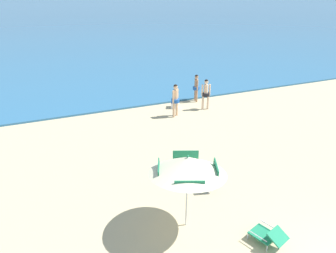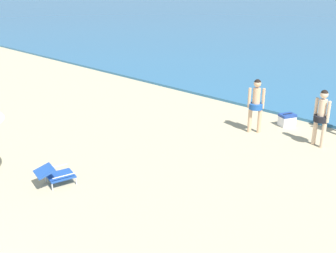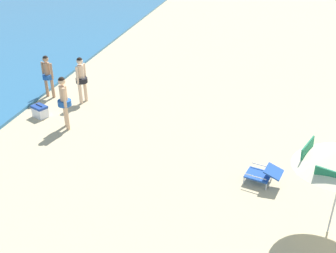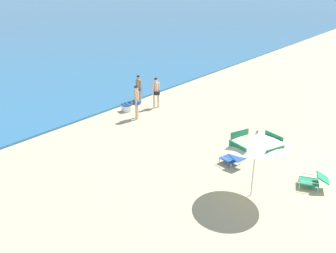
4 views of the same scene
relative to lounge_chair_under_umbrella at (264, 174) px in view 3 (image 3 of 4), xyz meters
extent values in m
cube|color=#1E724C|center=(-1.17, -0.72, 1.53)|extent=(0.68, 0.32, 0.25)
cube|color=#1E724C|center=(-2.12, -1.12, 1.53)|extent=(0.32, 0.68, 0.25)
cube|color=#1E4799|center=(0.03, 0.12, -0.08)|extent=(0.66, 0.71, 0.04)
cube|color=#1E4799|center=(-0.06, -0.23, 0.14)|extent=(0.58, 0.53, 0.16)
cylinder|color=silver|center=(-0.13, 0.46, -0.19)|extent=(0.03, 0.03, 0.18)
cylinder|color=silver|center=(0.34, 0.34, -0.19)|extent=(0.03, 0.03, 0.18)
cylinder|color=silver|center=(-0.28, -0.09, -0.19)|extent=(0.03, 0.03, 0.18)
cylinder|color=silver|center=(0.20, -0.22, -0.19)|extent=(0.03, 0.03, 0.18)
cylinder|color=silver|center=(-0.24, 0.20, 0.04)|extent=(0.16, 0.53, 0.02)
cylinder|color=silver|center=(0.30, 0.05, 0.04)|extent=(0.16, 0.53, 0.02)
cylinder|color=#D8A87F|center=(1.73, 6.18, 0.14)|extent=(0.12, 0.12, 0.83)
cylinder|color=#D8A87F|center=(1.49, 6.02, 0.14)|extent=(0.12, 0.12, 0.83)
cylinder|color=#1E51A3|center=(1.61, 6.10, 0.57)|extent=(0.41, 0.41, 0.17)
cylinder|color=#D8A87F|center=(1.61, 6.10, 0.85)|extent=(0.23, 0.23, 0.59)
cylinder|color=#D8A87F|center=(1.78, 6.22, 0.83)|extent=(0.09, 0.09, 0.62)
cylinder|color=#D8A87F|center=(1.44, 5.98, 0.83)|extent=(0.09, 0.09, 0.62)
sphere|color=#D8A87F|center=(1.61, 6.10, 1.29)|extent=(0.22, 0.22, 0.22)
sphere|color=black|center=(1.61, 6.10, 1.31)|extent=(0.21, 0.21, 0.21)
cylinder|color=tan|center=(3.71, 7.93, 0.11)|extent=(0.11, 0.11, 0.77)
cylinder|color=tan|center=(3.67, 7.66, 0.11)|extent=(0.11, 0.11, 0.77)
cylinder|color=#1E51A3|center=(3.69, 7.79, 0.52)|extent=(0.39, 0.39, 0.16)
cylinder|color=tan|center=(3.69, 7.79, 0.77)|extent=(0.21, 0.21, 0.55)
cylinder|color=tan|center=(3.72, 7.98, 0.75)|extent=(0.08, 0.08, 0.58)
cylinder|color=tan|center=(3.66, 7.60, 0.75)|extent=(0.08, 0.08, 0.58)
sphere|color=tan|center=(3.69, 7.79, 1.18)|extent=(0.21, 0.21, 0.21)
sphere|color=black|center=(3.69, 7.79, 1.20)|extent=(0.19, 0.19, 0.19)
cylinder|color=beige|center=(3.67, 6.37, 0.13)|extent=(0.12, 0.12, 0.82)
cylinder|color=beige|center=(3.39, 6.44, 0.13)|extent=(0.12, 0.12, 0.82)
cylinder|color=black|center=(3.53, 6.40, 0.56)|extent=(0.41, 0.41, 0.17)
cylinder|color=beige|center=(3.53, 6.40, 0.83)|extent=(0.22, 0.22, 0.58)
cylinder|color=beige|center=(3.73, 6.36, 0.81)|extent=(0.09, 0.09, 0.61)
cylinder|color=beige|center=(3.34, 6.45, 0.81)|extent=(0.09, 0.09, 0.61)
sphere|color=beige|center=(3.53, 6.40, 1.26)|extent=(0.22, 0.22, 0.22)
sphere|color=black|center=(3.53, 6.40, 1.29)|extent=(0.20, 0.20, 0.20)
cube|color=white|center=(2.09, 7.31, -0.12)|extent=(0.51, 0.58, 0.32)
cube|color=navy|center=(2.09, 7.31, 0.08)|extent=(0.53, 0.60, 0.08)
cylinder|color=black|center=(2.09, 7.31, 0.14)|extent=(0.17, 0.31, 0.02)
camera|label=1|loc=(-4.56, -7.42, 5.68)|focal=33.14mm
camera|label=2|loc=(7.77, -4.51, 4.43)|focal=43.99mm
camera|label=3|loc=(-8.46, 0.42, 5.64)|focal=42.39mm
camera|label=4|loc=(-10.50, -4.90, 5.76)|focal=37.01mm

